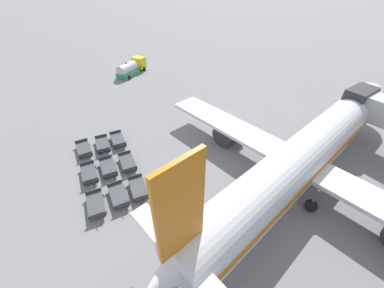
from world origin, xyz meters
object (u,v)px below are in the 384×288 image
baggage_dolly_row_mid_a_col_a (103,144)px  baggage_dolly_row_mid_a_col_c (119,195)px  fuel_tanker_primary (131,69)px  baggage_dolly_row_mid_b_col_b (127,162)px  baggage_dolly_row_mid_b_col_a (118,140)px  baggage_dolly_row_near_col_b (89,173)px  baggage_dolly_row_mid_a_col_b (108,167)px  baggage_dolly_row_near_col_c (96,204)px  airplane (305,154)px  baggage_dolly_row_mid_b_col_c (138,188)px  baggage_dolly_row_near_col_a (84,149)px

baggage_dolly_row_mid_a_col_a → baggage_dolly_row_mid_a_col_c: 9.26m
fuel_tanker_primary → baggage_dolly_row_mid_b_col_b: size_ratio=1.95×
baggage_dolly_row_mid_b_col_a → fuel_tanker_primary: bearing=147.1°
baggage_dolly_row_mid_a_col_a → baggage_dolly_row_mid_b_col_a: size_ratio=1.00×
baggage_dolly_row_mid_a_col_a → baggage_dolly_row_mid_b_col_b: 5.20m
baggage_dolly_row_near_col_b → baggage_dolly_row_mid_a_col_b: size_ratio=1.00×
baggage_dolly_row_mid_a_col_a → baggage_dolly_row_mid_a_col_b: same height
baggage_dolly_row_near_col_c → baggage_dolly_row_mid_a_col_a: size_ratio=1.00×
airplane → baggage_dolly_row_mid_a_col_b: (-14.51, -15.14, -3.01)m
fuel_tanker_primary → baggage_dolly_row_mid_b_col_a: size_ratio=1.95×
airplane → baggage_dolly_row_mid_a_col_a: bearing=-143.9°
baggage_dolly_row_mid_b_col_b → airplane: bearing=43.4°
baggage_dolly_row_near_col_c → baggage_dolly_row_mid_b_col_a: 10.41m
baggage_dolly_row_mid_b_col_c → baggage_dolly_row_mid_b_col_a: bearing=166.2°
fuel_tanker_primary → baggage_dolly_row_near_col_c: size_ratio=1.95×
airplane → baggage_dolly_row_near_col_b: bearing=-131.1°
baggage_dolly_row_mid_b_col_b → baggage_dolly_row_near_col_a: bearing=-152.8°
baggage_dolly_row_near_col_c → baggage_dolly_row_mid_a_col_a: (-8.59, 4.46, 0.00)m
baggage_dolly_row_near_col_a → baggage_dolly_row_mid_b_col_a: (0.97, 4.11, 0.00)m
baggage_dolly_row_mid_a_col_c → baggage_dolly_row_near_col_c: bearing=-100.2°
baggage_dolly_row_mid_b_col_b → baggage_dolly_row_mid_b_col_c: bearing=-13.9°
fuel_tanker_primary → baggage_dolly_row_mid_b_col_a: 24.36m
baggage_dolly_row_mid_b_col_b → baggage_dolly_row_mid_b_col_c: 4.41m
airplane → baggage_dolly_row_mid_b_col_b: 19.28m
fuel_tanker_primary → baggage_dolly_row_mid_a_col_b: (24.55, -16.45, -0.73)m
baggage_dolly_row_mid_b_col_a → baggage_dolly_row_mid_b_col_c: bearing=-13.8°
baggage_dolly_row_mid_b_col_c → airplane: bearing=55.9°
baggage_dolly_row_near_col_c → baggage_dolly_row_mid_b_col_a: (-8.22, 6.39, 0.00)m
baggage_dolly_row_near_col_b → baggage_dolly_row_mid_b_col_b: size_ratio=1.00×
baggage_dolly_row_mid_a_col_b → baggage_dolly_row_mid_b_col_c: size_ratio=1.00×
baggage_dolly_row_near_col_a → baggage_dolly_row_near_col_c: 9.46m
baggage_dolly_row_mid_a_col_a → baggage_dolly_row_mid_b_col_b: same height
baggage_dolly_row_mid_b_col_a → baggage_dolly_row_mid_b_col_b: bearing=-13.7°
airplane → baggage_dolly_row_near_col_c: 21.26m
baggage_dolly_row_mid_a_col_a → baggage_dolly_row_mid_b_col_a: (0.37, 1.93, 0.00)m
baggage_dolly_row_near_col_c → baggage_dolly_row_mid_b_col_c: (0.84, 4.17, 0.00)m
baggage_dolly_row_mid_a_col_c → fuel_tanker_primary: bearing=149.1°
baggage_dolly_row_mid_a_col_c → airplane: bearing=58.2°
baggage_dolly_row_mid_a_col_b → baggage_dolly_row_mid_b_col_b: 2.17m
fuel_tanker_primary → baggage_dolly_row_near_col_b: 30.36m
baggage_dolly_row_mid_a_col_c → baggage_dolly_row_mid_b_col_c: (0.44, 1.98, 0.00)m
airplane → baggage_dolly_row_near_col_a: 25.48m
fuel_tanker_primary → baggage_dolly_row_near_col_a: 26.08m
baggage_dolly_row_mid_a_col_c → baggage_dolly_row_mid_b_col_b: same height
fuel_tanker_primary → baggage_dolly_row_mid_b_col_c: fuel_tanker_primary is taller
airplane → baggage_dolly_row_mid_a_col_c: (-10.01, -16.11, -3.01)m
baggage_dolly_row_near_col_b → baggage_dolly_row_mid_b_col_a: 6.39m
baggage_dolly_row_mid_a_col_b → baggage_dolly_row_mid_a_col_a: bearing=163.8°
airplane → fuel_tanker_primary: airplane is taller
baggage_dolly_row_mid_a_col_a → baggage_dolly_row_mid_b_col_c: bearing=-1.8°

